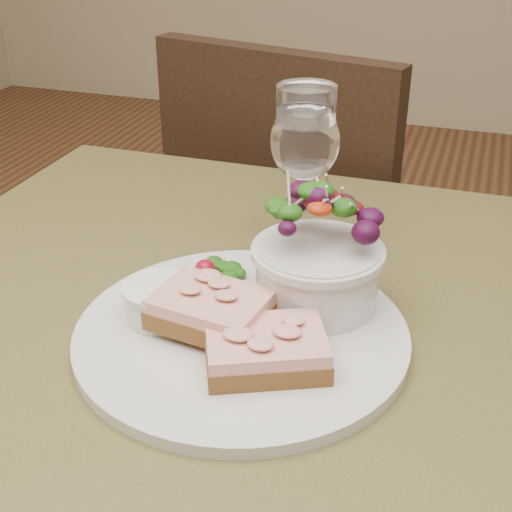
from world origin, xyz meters
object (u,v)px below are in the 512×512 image
(chair_far, at_px, (312,330))
(wine_glass, at_px, (305,146))
(sandwich_front, at_px, (266,349))
(ramekin, at_px, (159,300))
(sandwich_back, at_px, (211,309))
(dinner_plate, at_px, (242,334))
(salad_bowl, at_px, (318,249))
(cafe_table, at_px, (234,404))

(chair_far, height_order, wine_glass, wine_glass)
(sandwich_front, distance_m, ramekin, 0.12)
(sandwich_front, relative_size, sandwich_back, 1.12)
(dinner_plate, bearing_deg, salad_bowl, 51.28)
(chair_far, bearing_deg, ramekin, 104.17)
(wine_glass, bearing_deg, salad_bowl, -69.36)
(dinner_plate, relative_size, ramekin, 4.87)
(ramekin, bearing_deg, cafe_table, 26.60)
(cafe_table, distance_m, wine_glass, 0.29)
(sandwich_front, bearing_deg, wine_glass, 73.19)
(ramekin, distance_m, salad_bowl, 0.16)
(chair_far, bearing_deg, dinner_plate, 110.77)
(cafe_table, height_order, chair_far, chair_far)
(wine_glass, bearing_deg, sandwich_front, -82.25)
(chair_far, bearing_deg, salad_bowl, 116.39)
(cafe_table, bearing_deg, wine_glass, 82.67)
(chair_far, bearing_deg, sandwich_back, 108.59)
(salad_bowl, bearing_deg, wine_glass, 110.64)
(sandwich_front, relative_size, salad_bowl, 0.99)
(dinner_plate, height_order, salad_bowl, salad_bowl)
(cafe_table, bearing_deg, chair_far, 96.22)
(cafe_table, distance_m, sandwich_front, 0.15)
(salad_bowl, bearing_deg, chair_far, 103.11)
(sandwich_back, height_order, ramekin, sandwich_back)
(sandwich_back, bearing_deg, wine_glass, 90.21)
(cafe_table, xyz_separation_m, ramekin, (-0.06, -0.03, 0.13))
(cafe_table, bearing_deg, salad_bowl, 30.86)
(salad_bowl, bearing_deg, dinner_plate, -128.72)
(salad_bowl, distance_m, wine_glass, 0.15)
(sandwich_front, height_order, sandwich_back, sandwich_back)
(cafe_table, distance_m, sandwich_back, 0.14)
(dinner_plate, relative_size, salad_bowl, 2.45)
(cafe_table, xyz_separation_m, sandwich_front, (0.06, -0.07, 0.13))
(sandwich_front, distance_m, wine_glass, 0.26)
(sandwich_front, distance_m, sandwich_back, 0.07)
(cafe_table, bearing_deg, dinner_plate, -53.62)
(dinner_plate, xyz_separation_m, ramekin, (-0.08, -0.01, 0.03))
(cafe_table, xyz_separation_m, salad_bowl, (0.07, 0.04, 0.17))
(cafe_table, height_order, wine_glass, wine_glass)
(sandwich_front, distance_m, salad_bowl, 0.12)
(sandwich_front, xyz_separation_m, sandwich_back, (-0.06, 0.03, 0.01))
(cafe_table, distance_m, chair_far, 0.75)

